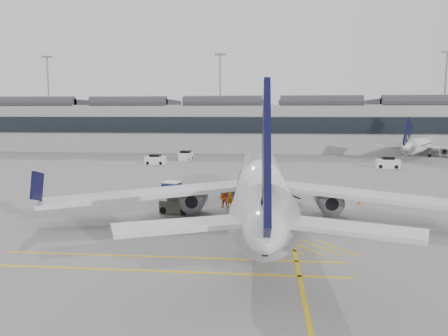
# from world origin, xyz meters

# --- Properties ---
(ground) EXTENTS (220.00, 220.00, 0.00)m
(ground) POSITION_xyz_m (0.00, 0.00, 0.00)
(ground) COLOR gray
(ground) RESTS_ON ground
(terminal) EXTENTS (200.00, 20.45, 12.40)m
(terminal) POSITION_xyz_m (0.00, 71.93, 6.14)
(terminal) COLOR #9E9E99
(terminal) RESTS_ON ground
(light_masts) EXTENTS (113.00, 0.60, 25.45)m
(light_masts) POSITION_xyz_m (-1.67, 86.00, 14.49)
(light_masts) COLOR slate
(light_masts) RESTS_ON ground
(apron_markings) EXTENTS (0.25, 60.00, 0.01)m
(apron_markings) POSITION_xyz_m (10.00, 10.00, 0.01)
(apron_markings) COLOR gold
(apron_markings) RESTS_ON ground
(airliner_main) EXTENTS (36.98, 40.43, 10.75)m
(airliner_main) POSITION_xyz_m (7.64, 0.47, 3.16)
(airliner_main) COLOR silver
(airliner_main) RESTS_ON ground
(airliner_far) EXTENTS (25.78, 28.44, 8.44)m
(airliner_far) POSITION_xyz_m (41.02, 60.42, 2.48)
(airliner_far) COLOR silver
(airliner_far) RESTS_ON ground
(belt_loader) EXTENTS (5.14, 3.29, 2.05)m
(belt_loader) POSITION_xyz_m (8.55, 6.82, 0.60)
(belt_loader) COLOR #B9B7B0
(belt_loader) RESTS_ON ground
(baggage_cart_a) EXTENTS (1.84, 1.65, 1.64)m
(baggage_cart_a) POSITION_xyz_m (3.99, 9.83, 0.88)
(baggage_cart_a) COLOR gray
(baggage_cart_a) RESTS_ON ground
(baggage_cart_b) EXTENTS (1.76, 1.48, 1.78)m
(baggage_cart_b) POSITION_xyz_m (4.12, 9.73, 0.95)
(baggage_cart_b) COLOR gray
(baggage_cart_b) RESTS_ON ground
(baggage_cart_c) EXTENTS (2.21, 2.00, 1.94)m
(baggage_cart_c) POSITION_xyz_m (-1.88, 8.32, 1.04)
(baggage_cart_c) COLOR gray
(baggage_cart_c) RESTS_ON ground
(baggage_cart_d) EXTENTS (1.94, 1.80, 1.64)m
(baggage_cart_d) POSITION_xyz_m (0.86, 8.16, 0.88)
(baggage_cart_d) COLOR gray
(baggage_cart_d) RESTS_ON ground
(ramp_agent_a) EXTENTS (0.79, 0.73, 1.81)m
(ramp_agent_a) POSITION_xyz_m (4.59, 5.28, 0.91)
(ramp_agent_a) COLOR orange
(ramp_agent_a) RESTS_ON ground
(ramp_agent_b) EXTENTS (1.14, 1.04, 1.92)m
(ramp_agent_b) POSITION_xyz_m (3.91, 5.26, 0.96)
(ramp_agent_b) COLOR orange
(ramp_agent_b) RESTS_ON ground
(pushback_tug) EXTENTS (3.16, 2.34, 1.59)m
(pushback_tug) POSITION_xyz_m (-0.07, 2.38, 0.71)
(pushback_tug) COLOR #4D4D41
(pushback_tug) RESTS_ON ground
(safety_cone_nose) EXTENTS (0.40, 0.40, 0.56)m
(safety_cone_nose) POSITION_xyz_m (10.34, 23.75, 0.28)
(safety_cone_nose) COLOR #F24C0A
(safety_cone_nose) RESTS_ON ground
(safety_cone_engine) EXTENTS (0.40, 0.40, 0.55)m
(safety_cone_engine) POSITION_xyz_m (17.41, 7.79, 0.28)
(safety_cone_engine) COLOR #F24C0A
(safety_cone_engine) RESTS_ON ground
(service_van_left) EXTENTS (3.58, 1.83, 1.83)m
(service_van_left) POSITION_xyz_m (-11.84, 39.95, 0.82)
(service_van_left) COLOR silver
(service_van_left) RESTS_ON ground
(service_van_mid) EXTENTS (2.28, 3.95, 1.94)m
(service_van_mid) POSITION_xyz_m (-7.61, 47.07, 0.87)
(service_van_mid) COLOR silver
(service_van_mid) RESTS_ON ground
(service_van_right) EXTENTS (3.87, 2.14, 1.92)m
(service_van_right) POSITION_xyz_m (28.28, 38.51, 0.86)
(service_van_right) COLOR silver
(service_van_right) RESTS_ON ground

